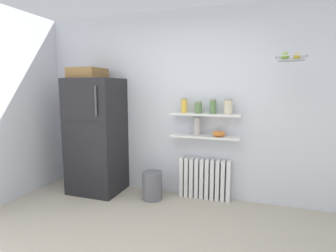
{
  "coord_description": "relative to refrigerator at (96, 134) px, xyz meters",
  "views": [
    {
      "loc": [
        0.95,
        -1.62,
        1.53
      ],
      "look_at": [
        -0.14,
        1.6,
        1.05
      ],
      "focal_mm": 28.42,
      "sensor_mm": 36.0,
      "label": 1
    }
  ],
  "objects": [
    {
      "name": "hanging_fruit_basket",
      "position": [
        2.56,
        -0.09,
        0.99
      ],
      "size": [
        0.34,
        0.34,
        0.1
      ],
      "color": "#B2B2B7"
    },
    {
      "name": "back_wall",
      "position": [
        1.3,
        0.36,
        0.43
      ],
      "size": [
        7.04,
        0.1,
        2.6
      ],
      "primitive_type": "cube",
      "color": "silver",
      "rests_on": "ground_plane"
    },
    {
      "name": "radiator",
      "position": [
        1.58,
        0.23,
        -0.59
      ],
      "size": [
        0.71,
        0.12,
        0.56
      ],
      "color": "white",
      "rests_on": "ground_plane"
    },
    {
      "name": "wall_shelf_lower",
      "position": [
        1.58,
        0.2,
        0.01
      ],
      "size": [
        0.93,
        0.22,
        0.02
      ],
      "primitive_type": "cube",
      "color": "white"
    },
    {
      "name": "shelf_bowl",
      "position": [
        1.77,
        0.2,
        0.07
      ],
      "size": [
        0.17,
        0.17,
        0.08
      ],
      "primitive_type": "ellipsoid",
      "color": "orange",
      "rests_on": "wall_shelf_lower"
    },
    {
      "name": "storage_jar_3",
      "position": [
        1.88,
        0.2,
        0.43
      ],
      "size": [
        0.11,
        0.11,
        0.2
      ],
      "color": "beige",
      "rests_on": "wall_shelf_upper"
    },
    {
      "name": "refrigerator",
      "position": [
        0.0,
        0.0,
        0.0
      ],
      "size": [
        0.73,
        0.65,
        1.82
      ],
      "color": "black",
      "rests_on": "ground_plane"
    },
    {
      "name": "storage_jar_2",
      "position": [
        1.68,
        0.2,
        0.43
      ],
      "size": [
        0.09,
        0.09,
        0.2
      ],
      "color": "#5B7F4C",
      "rests_on": "wall_shelf_upper"
    },
    {
      "name": "wall_shelf_upper",
      "position": [
        1.58,
        0.2,
        0.32
      ],
      "size": [
        0.93,
        0.22,
        0.02
      ],
      "primitive_type": "cube",
      "color": "white"
    },
    {
      "name": "storage_jar_1",
      "position": [
        1.48,
        0.2,
        0.41
      ],
      "size": [
        0.1,
        0.1,
        0.16
      ],
      "color": "#5B7F4C",
      "rests_on": "wall_shelf_upper"
    },
    {
      "name": "trash_bin",
      "position": [
        0.9,
        -0.03,
        -0.68
      ],
      "size": [
        0.28,
        0.28,
        0.39
      ],
      "primitive_type": "cylinder",
      "color": "slate",
      "rests_on": "ground_plane"
    },
    {
      "name": "ground_plane",
      "position": [
        1.3,
        -1.19,
        -0.87
      ],
      "size": [
        7.04,
        7.04,
        0.0
      ],
      "primitive_type": "plane",
      "color": "#B2A893"
    },
    {
      "name": "vase",
      "position": [
        1.47,
        0.2,
        0.15
      ],
      "size": [
        0.1,
        0.1,
        0.24
      ],
      "primitive_type": "cylinder",
      "color": "#B2ADA8",
      "rests_on": "wall_shelf_lower"
    },
    {
      "name": "storage_jar_0",
      "position": [
        1.29,
        0.2,
        0.43
      ],
      "size": [
        0.08,
        0.08,
        0.21
      ],
      "color": "yellow",
      "rests_on": "wall_shelf_upper"
    }
  ]
}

